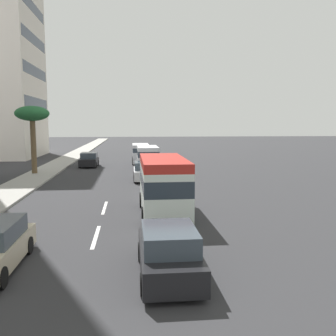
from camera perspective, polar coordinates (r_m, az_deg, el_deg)
name	(u,v)px	position (r m, az deg, el deg)	size (l,w,h in m)	color
ground_plane	(115,175)	(34.41, -8.31, -1.07)	(198.00, 198.00, 0.00)	#2D2D30
sidewalk_right	(39,175)	(35.36, -19.41, -1.06)	(162.00, 2.97, 0.15)	#9E9B93
lane_stripe_mid	(96,237)	(16.00, -11.16, -10.44)	(3.20, 0.16, 0.01)	silver
lane_stripe_far	(105,208)	(21.19, -9.83, -6.10)	(3.20, 0.16, 0.01)	silver
minibus_second	(163,184)	(19.12, -0.76, -2.44)	(6.25, 2.38, 2.98)	silver
van_third	(148,157)	(36.89, -3.20, 1.74)	(5.00, 2.17, 2.47)	silver
car_fourth	(169,253)	(11.73, 0.11, -13.01)	(4.23, 1.85, 1.58)	black
van_fifth	(141,152)	(43.75, -4.27, 2.43)	(5.20, 2.06, 2.31)	silver
car_sixth	(89,160)	(41.50, -12.19, 1.23)	(4.01, 1.92, 1.55)	black
car_seventh	(145,171)	(30.83, -3.63, -0.54)	(4.17, 1.90, 1.56)	silver
palm_tree	(32,116)	(36.06, -20.38, 7.57)	(3.06, 3.06, 6.21)	brown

